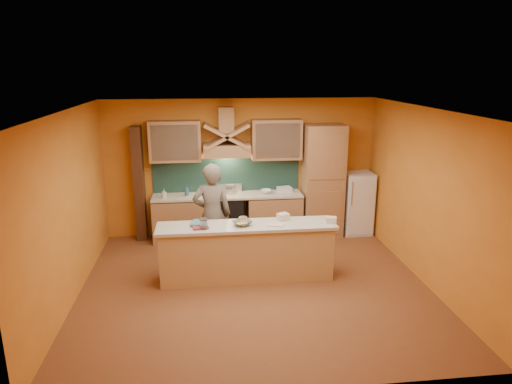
{
  "coord_description": "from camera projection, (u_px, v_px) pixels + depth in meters",
  "views": [
    {
      "loc": [
        -0.75,
        -6.63,
        3.42
      ],
      "look_at": [
        0.12,
        0.9,
        1.32
      ],
      "focal_mm": 32.0,
      "sensor_mm": 36.0,
      "label": 1
    }
  ],
  "objects": [
    {
      "name": "hood_chimney",
      "position": [
        226.0,
        120.0,
        8.92
      ],
      "size": [
        0.3,
        0.3,
        0.5
      ],
      "primitive_type": "cube",
      "color": "#AE7B4F",
      "rests_on": "wall_back"
    },
    {
      "name": "stove",
      "position": [
        228.0,
        217.0,
        9.3
      ],
      "size": [
        0.6,
        0.58,
        0.9
      ],
      "primitive_type": "cube",
      "color": "black",
      "rests_on": "floor"
    },
    {
      "name": "fridge",
      "position": [
        357.0,
        203.0,
        9.54
      ],
      "size": [
        0.58,
        0.6,
        1.3
      ],
      "primitive_type": "cube",
      "color": "white",
      "rests_on": "floor"
    },
    {
      "name": "mixing_bowl",
      "position": [
        242.0,
        223.0,
        7.32
      ],
      "size": [
        0.39,
        0.39,
        0.07
      ],
      "primitive_type": "imported",
      "rotation": [
        0.0,
        0.0,
        0.42
      ],
      "color": "silver",
      "rests_on": "island_top"
    },
    {
      "name": "dish_rack",
      "position": [
        284.0,
        189.0,
        9.37
      ],
      "size": [
        0.31,
        0.26,
        0.1
      ],
      "primitive_type": "cube",
      "rotation": [
        0.0,
        0.0,
        0.2
      ],
      "color": "white",
      "rests_on": "counter_top"
    },
    {
      "name": "jar_small",
      "position": [
        203.0,
        224.0,
        7.18
      ],
      "size": [
        0.13,
        0.13,
        0.14
      ],
      "primitive_type": "cylinder",
      "rotation": [
        0.0,
        0.0,
        0.25
      ],
      "color": "white",
      "rests_on": "island_top"
    },
    {
      "name": "range_hood",
      "position": [
        227.0,
        150.0,
        8.98
      ],
      "size": [
        0.92,
        0.5,
        0.24
      ],
      "primitive_type": "cube",
      "color": "#AE7B4F",
      "rests_on": "wall_back"
    },
    {
      "name": "wall_back",
      "position": [
        241.0,
        168.0,
        9.36
      ],
      "size": [
        5.5,
        0.02,
        2.8
      ],
      "primitive_type": "cube",
      "color": "orange",
      "rests_on": "floor"
    },
    {
      "name": "wall_right",
      "position": [
        426.0,
        197.0,
        7.28
      ],
      "size": [
        0.02,
        5.0,
        2.8
      ],
      "primitive_type": "cube",
      "color": "orange",
      "rests_on": "floor"
    },
    {
      "name": "counter_top",
      "position": [
        228.0,
        195.0,
        9.18
      ],
      "size": [
        3.0,
        0.62,
        0.04
      ],
      "primitive_type": "cube",
      "color": "beige",
      "rests_on": "base_cabinet_left"
    },
    {
      "name": "island_top",
      "position": [
        247.0,
        226.0,
        7.37
      ],
      "size": [
        2.9,
        0.62,
        0.05
      ],
      "primitive_type": "cube",
      "color": "beige",
      "rests_on": "island_body"
    },
    {
      "name": "trim_column_left",
      "position": [
        139.0,
        184.0,
        9.06
      ],
      "size": [
        0.2,
        0.3,
        2.3
      ],
      "primitive_type": "cube",
      "color": "#472816",
      "rests_on": "floor"
    },
    {
      "name": "base_cabinet_right",
      "position": [
        274.0,
        216.0,
        9.41
      ],
      "size": [
        1.1,
        0.6,
        0.86
      ],
      "primitive_type": "cube",
      "color": "#AE7B4F",
      "rests_on": "floor"
    },
    {
      "name": "grocery_bag_a",
      "position": [
        283.0,
        217.0,
        7.56
      ],
      "size": [
        0.22,
        0.2,
        0.11
      ],
      "primitive_type": "cube",
      "rotation": [
        0.0,
        0.0,
        0.39
      ],
      "color": "beige",
      "rests_on": "island_top"
    },
    {
      "name": "base_cabinet_left",
      "position": [
        181.0,
        219.0,
        9.2
      ],
      "size": [
        1.1,
        0.6,
        0.86
      ],
      "primitive_type": "cube",
      "color": "#AE7B4F",
      "rests_on": "floor"
    },
    {
      "name": "wall_left",
      "position": [
        68.0,
        209.0,
        6.66
      ],
      "size": [
        0.02,
        5.0,
        2.8
      ],
      "primitive_type": "cube",
      "color": "orange",
      "rests_on": "floor"
    },
    {
      "name": "kitchen_scale",
      "position": [
        243.0,
        221.0,
        7.39
      ],
      "size": [
        0.14,
        0.14,
        0.09
      ],
      "primitive_type": "cube",
      "rotation": [
        0.0,
        0.0,
        0.33
      ],
      "color": "white",
      "rests_on": "island_top"
    },
    {
      "name": "wall_front",
      "position": [
        283.0,
        274.0,
        4.58
      ],
      "size": [
        5.5,
        0.02,
        2.8
      ],
      "primitive_type": "cube",
      "color": "orange",
      "rests_on": "floor"
    },
    {
      "name": "jar_large",
      "position": [
        203.0,
        224.0,
        7.15
      ],
      "size": [
        0.16,
        0.16,
        0.17
      ],
      "primitive_type": "cylinder",
      "rotation": [
        0.0,
        0.0,
        -0.35
      ],
      "color": "silver",
      "rests_on": "island_top"
    },
    {
      "name": "upper_cabinet_left",
      "position": [
        175.0,
        141.0,
        8.89
      ],
      "size": [
        1.0,
        0.35,
        0.8
      ],
      "primitive_type": "cube",
      "color": "#AE7B4F",
      "rests_on": "wall_back"
    },
    {
      "name": "pot_large",
      "position": [
        216.0,
        193.0,
        9.08
      ],
      "size": [
        0.3,
        0.3,
        0.16
      ],
      "primitive_type": "cylinder",
      "rotation": [
        0.0,
        0.0,
        0.3
      ],
      "color": "#B0B0B7",
      "rests_on": "stove"
    },
    {
      "name": "backsplash",
      "position": [
        227.0,
        175.0,
        9.36
      ],
      "size": [
        3.0,
        0.03,
        0.7
      ],
      "primitive_type": "cube",
      "color": "#183631",
      "rests_on": "wall_back"
    },
    {
      "name": "book_upper",
      "position": [
        192.0,
        222.0,
        7.37
      ],
      "size": [
        0.27,
        0.33,
        0.02
      ],
      "primitive_type": "imported",
      "rotation": [
        0.0,
        0.0,
        -0.22
      ],
      "color": "teal",
      "rests_on": "island_top"
    },
    {
      "name": "soap_bottle_a",
      "position": [
        164.0,
        193.0,
        8.92
      ],
      "size": [
        0.1,
        0.1,
        0.18
      ],
      "primitive_type": "imported",
      "rotation": [
        0.0,
        0.0,
        0.32
      ],
      "color": "beige",
      "rests_on": "counter_top"
    },
    {
      "name": "soap_bottle_b",
      "position": [
        187.0,
        190.0,
        9.06
      ],
      "size": [
        0.11,
        0.11,
        0.22
      ],
      "primitive_type": "imported",
      "rotation": [
        0.0,
        0.0,
        0.31
      ],
      "color": "#315D87",
      "rests_on": "counter_top"
    },
    {
      "name": "pot_small",
      "position": [
        231.0,
        191.0,
        9.25
      ],
      "size": [
        0.24,
        0.24,
        0.14
      ],
      "primitive_type": "cylinder",
      "rotation": [
        0.0,
        0.0,
        0.35
      ],
      "color": "silver",
      "rests_on": "stove"
    },
    {
      "name": "bowl_back",
      "position": [
        266.0,
        191.0,
        9.27
      ],
      "size": [
        0.27,
        0.27,
        0.07
      ],
      "primitive_type": "imported",
      "rotation": [
        0.0,
        0.0,
        0.26
      ],
      "color": "silver",
      "rests_on": "counter_top"
    },
    {
      "name": "floor",
      "position": [
        255.0,
        286.0,
        7.35
      ],
      "size": [
        5.5,
        5.0,
        0.01
      ],
      "primitive_type": "cube",
      "color": "brown",
      "rests_on": "ground"
    },
    {
      "name": "ceiling",
      "position": [
        255.0,
        110.0,
        6.6
      ],
      "size": [
        5.5,
        5.0,
        0.01
      ],
      "primitive_type": "cube",
      "color": "white",
      "rests_on": "wall_back"
    },
    {
      "name": "cloth",
      "position": [
        276.0,
        224.0,
        7.35
      ],
      "size": [
        0.32,
        0.28,
        0.02
      ],
      "primitive_type": "cube",
      "rotation": [
        0.0,
        0.0,
        -0.34
      ],
      "color": "beige",
      "rests_on": "island_top"
    },
    {
      "name": "grocery_bag_b",
      "position": [
        331.0,
        220.0,
        7.43
      ],
      "size": [
        0.19,
        0.16,
        0.1
      ],
      "primitive_type": "cube",
      "rotation": [
        0.0,
        0.0,
        -0.24
      ],
      "color": "beige",
      "rests_on": "island_top"
    },
    {
      "name": "pantry_column",
      "position": [
        323.0,
        181.0,
        9.33
      ],
      "size": [
        0.8,
        0.6,
        2.3
      ],
      "primitive_type": "cube",
      "color": "#AE7B4F",
      "rests_on": "floor"
    },
    {
      "name": "book_lower",
      "position": [
        192.0,
        226.0,
        7.23
      ],
      "size": [
        0.3,
        0.37,
        0.03
      ],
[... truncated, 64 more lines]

